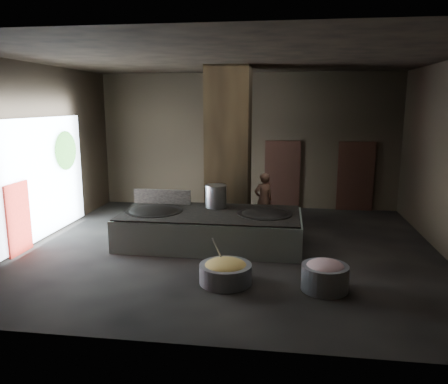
# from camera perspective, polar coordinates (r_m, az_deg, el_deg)

# --- Properties ---
(floor) EXTENTS (10.00, 9.00, 0.10)m
(floor) POSITION_cam_1_polar(r_m,az_deg,el_deg) (10.90, 0.85, -7.51)
(floor) COLOR black
(floor) RESTS_ON ground
(ceiling) EXTENTS (10.00, 9.00, 0.10)m
(ceiling) POSITION_cam_1_polar(r_m,az_deg,el_deg) (10.37, 0.92, 17.31)
(ceiling) COLOR black
(ceiling) RESTS_ON back_wall
(back_wall) EXTENTS (10.00, 0.10, 4.50)m
(back_wall) POSITION_cam_1_polar(r_m,az_deg,el_deg) (14.89, 3.08, 6.64)
(back_wall) COLOR black
(back_wall) RESTS_ON ground
(front_wall) EXTENTS (10.00, 0.10, 4.50)m
(front_wall) POSITION_cam_1_polar(r_m,az_deg,el_deg) (5.95, -4.59, -0.61)
(front_wall) COLOR black
(front_wall) RESTS_ON ground
(left_wall) EXTENTS (0.10, 9.00, 4.50)m
(left_wall) POSITION_cam_1_polar(r_m,az_deg,el_deg) (12.10, -23.67, 4.60)
(left_wall) COLOR black
(left_wall) RESTS_ON ground
(pillar) EXTENTS (1.20, 1.20, 4.50)m
(pillar) POSITION_cam_1_polar(r_m,az_deg,el_deg) (12.30, 0.60, 5.65)
(pillar) COLOR black
(pillar) RESTS_ON ground
(hearth_platform) EXTENTS (4.51, 2.17, 0.78)m
(hearth_platform) POSITION_cam_1_polar(r_m,az_deg,el_deg) (11.03, -1.78, -4.88)
(hearth_platform) COLOR #B2C6B3
(hearth_platform) RESTS_ON ground
(platform_cap) EXTENTS (4.41, 2.12, 0.03)m
(platform_cap) POSITION_cam_1_polar(r_m,az_deg,el_deg) (10.92, -1.79, -2.75)
(platform_cap) COLOR black
(platform_cap) RESTS_ON hearth_platform
(wok_left) EXTENTS (1.42, 1.42, 0.39)m
(wok_left) POSITION_cam_1_polar(r_m,az_deg,el_deg) (11.22, -9.16, -2.85)
(wok_left) COLOR black
(wok_left) RESTS_ON hearth_platform
(wok_left_rim) EXTENTS (1.45, 1.45, 0.05)m
(wok_left_rim) POSITION_cam_1_polar(r_m,az_deg,el_deg) (11.20, -9.17, -2.50)
(wok_left_rim) COLOR black
(wok_left_rim) RESTS_ON hearth_platform
(wok_right) EXTENTS (1.32, 1.32, 0.37)m
(wok_right) POSITION_cam_1_polar(r_m,az_deg,el_deg) (10.84, 5.32, -3.25)
(wok_right) COLOR black
(wok_right) RESTS_ON hearth_platform
(wok_right_rim) EXTENTS (1.35, 1.35, 0.05)m
(wok_right_rim) POSITION_cam_1_polar(r_m,az_deg,el_deg) (10.82, 5.33, -2.89)
(wok_right_rim) COLOR black
(wok_right_rim) RESTS_ON hearth_platform
(stock_pot) EXTENTS (0.55, 0.55, 0.59)m
(stock_pot) POSITION_cam_1_polar(r_m,az_deg,el_deg) (11.37, -1.08, -0.55)
(stock_pot) COLOR #9E9FA5
(stock_pot) RESTS_ON hearth_platform
(splash_guard) EXTENTS (1.57, 0.07, 0.39)m
(splash_guard) POSITION_cam_1_polar(r_m,az_deg,el_deg) (11.90, -8.07, -0.60)
(splash_guard) COLOR black
(splash_guard) RESTS_ON hearth_platform
(cook) EXTENTS (0.68, 0.60, 1.56)m
(cook) POSITION_cam_1_polar(r_m,az_deg,el_deg) (12.59, 5.18, -1.03)
(cook) COLOR brown
(cook) RESTS_ON ground
(veg_basin) EXTENTS (1.21, 1.21, 0.38)m
(veg_basin) POSITION_cam_1_polar(r_m,az_deg,el_deg) (8.79, 0.21, -10.61)
(veg_basin) COLOR slate
(veg_basin) RESTS_ON ground
(veg_fill) EXTENTS (0.85, 0.85, 0.26)m
(veg_fill) POSITION_cam_1_polar(r_m,az_deg,el_deg) (8.73, 0.21, -9.64)
(veg_fill) COLOR #A2B457
(veg_fill) RESTS_ON veg_basin
(ladle) EXTENTS (0.27, 0.35, 0.74)m
(ladle) POSITION_cam_1_polar(r_m,az_deg,el_deg) (8.82, -0.63, -8.03)
(ladle) COLOR #9E9FA5
(ladle) RESTS_ON veg_basin
(meat_basin) EXTENTS (1.16, 1.16, 0.49)m
(meat_basin) POSITION_cam_1_polar(r_m,az_deg,el_deg) (8.68, 13.02, -10.83)
(meat_basin) COLOR slate
(meat_basin) RESTS_ON ground
(meat_fill) EXTENTS (0.74, 0.74, 0.28)m
(meat_fill) POSITION_cam_1_polar(r_m,az_deg,el_deg) (8.60, 13.08, -9.56)
(meat_fill) COLOR #B06975
(meat_fill) RESTS_ON meat_basin
(doorway_near) EXTENTS (1.18, 0.08, 2.38)m
(doorway_near) POSITION_cam_1_polar(r_m,az_deg,el_deg) (14.87, 7.61, 2.09)
(doorway_near) COLOR black
(doorway_near) RESTS_ON ground
(doorway_near_glow) EXTENTS (0.83, 0.04, 1.96)m
(doorway_near_glow) POSITION_cam_1_polar(r_m,az_deg,el_deg) (14.97, 8.19, 1.94)
(doorway_near_glow) COLOR #8C6647
(doorway_near_glow) RESTS_ON ground
(doorway_far) EXTENTS (1.18, 0.08, 2.38)m
(doorway_far) POSITION_cam_1_polar(r_m,az_deg,el_deg) (15.05, 16.79, 1.81)
(doorway_far) COLOR black
(doorway_far) RESTS_ON ground
(doorway_far_glow) EXTENTS (0.84, 0.04, 1.98)m
(doorway_far_glow) POSITION_cam_1_polar(r_m,az_deg,el_deg) (15.03, 16.28, 1.63)
(doorway_far_glow) COLOR #8C6647
(doorway_far_glow) RESTS_ON ground
(left_opening) EXTENTS (0.04, 4.20, 3.10)m
(left_opening) POSITION_cam_1_polar(r_m,az_deg,el_deg) (12.30, -22.55, 1.72)
(left_opening) COLOR white
(left_opening) RESTS_ON ground
(pavilion_sliver) EXTENTS (0.05, 0.90, 1.70)m
(pavilion_sliver) POSITION_cam_1_polar(r_m,az_deg,el_deg) (11.33, -25.26, -3.15)
(pavilion_sliver) COLOR maroon
(pavilion_sliver) RESTS_ON ground
(tree_silhouette) EXTENTS (0.28, 1.10, 1.10)m
(tree_silhouette) POSITION_cam_1_polar(r_m,az_deg,el_deg) (13.12, -19.96, 5.11)
(tree_silhouette) COLOR #194714
(tree_silhouette) RESTS_ON left_opening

